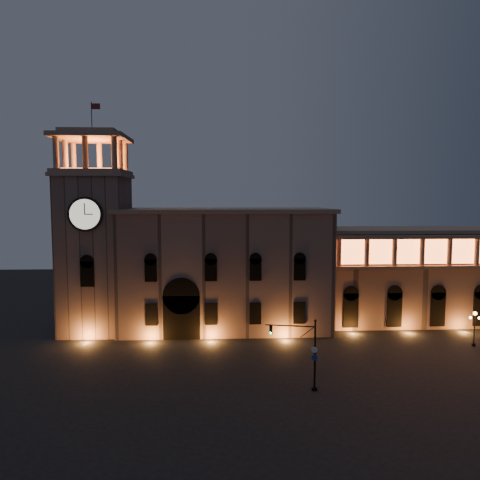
# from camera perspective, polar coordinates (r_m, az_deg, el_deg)

# --- Properties ---
(ground) EXTENTS (160.00, 160.00, 0.00)m
(ground) POSITION_cam_1_polar(r_m,az_deg,el_deg) (50.08, 1.04, -17.34)
(ground) COLOR black
(ground) RESTS_ON ground
(government_building) EXTENTS (30.80, 12.80, 17.60)m
(government_building) POSITION_cam_1_polar(r_m,az_deg,el_deg) (68.88, -1.90, -3.50)
(government_building) COLOR #795B4F
(government_building) RESTS_ON ground
(clock_tower) EXTENTS (9.80, 9.80, 32.40)m
(clock_tower) POSITION_cam_1_polar(r_m,az_deg,el_deg) (69.65, -17.23, -0.54)
(clock_tower) COLOR #795B4F
(clock_tower) RESTS_ON ground
(colonnade_wing) EXTENTS (40.60, 11.50, 14.50)m
(colonnade_wing) POSITION_cam_1_polar(r_m,az_deg,el_deg) (79.27, 23.60, -3.83)
(colonnade_wing) COLOR brown
(colonnade_wing) RESTS_ON ground
(traffic_light) EXTENTS (5.18, 1.31, 7.22)m
(traffic_light) POSITION_cam_1_polar(r_m,az_deg,el_deg) (48.26, 8.04, -13.47)
(traffic_light) COLOR black
(traffic_light) RESTS_ON ground
(street_lamp_near) EXTENTS (1.54, 0.62, 4.56)m
(street_lamp_near) POSITION_cam_1_polar(r_m,az_deg,el_deg) (68.34, 26.68, -9.31)
(street_lamp_near) COLOR black
(street_lamp_near) RESTS_ON ground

